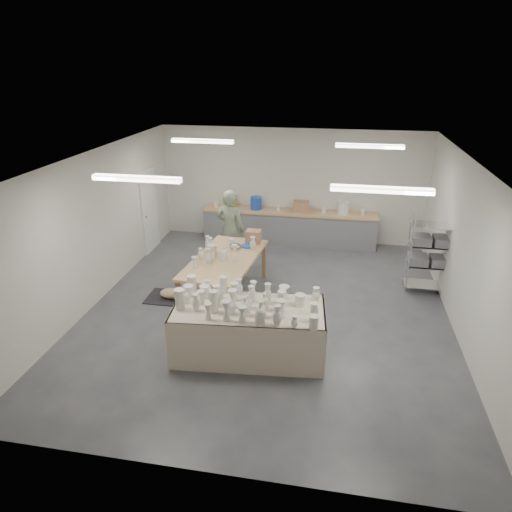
% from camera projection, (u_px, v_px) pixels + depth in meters
% --- Properties ---
extents(room, '(8.00, 8.02, 3.00)m').
position_uv_depth(room, '(264.00, 209.00, 8.39)').
color(room, '#424449').
rests_on(room, ground).
extents(back_counter, '(4.60, 0.60, 1.24)m').
position_uv_depth(back_counter, '(289.00, 226.00, 12.25)').
color(back_counter, tan).
rests_on(back_counter, ground).
extents(wire_shelf, '(0.88, 0.48, 1.80)m').
position_uv_depth(wire_shelf, '(430.00, 251.00, 9.49)').
color(wire_shelf, silver).
rests_on(wire_shelf, ground).
extents(drying_table, '(2.58, 1.39, 1.25)m').
position_uv_depth(drying_table, '(248.00, 329.00, 7.58)').
color(drying_table, olive).
rests_on(drying_table, ground).
extents(work_table, '(1.42, 2.49, 1.24)m').
position_uv_depth(work_table, '(226.00, 257.00, 9.34)').
color(work_table, tan).
rests_on(work_table, ground).
extents(rug, '(1.00, 0.70, 0.02)m').
position_uv_depth(rug, '(171.00, 298.00, 9.54)').
color(rug, black).
rests_on(rug, ground).
extents(cat, '(0.50, 0.39, 0.19)m').
position_uv_depth(cat, '(171.00, 293.00, 9.48)').
color(cat, white).
rests_on(cat, rug).
extents(potter, '(0.76, 0.57, 1.89)m').
position_uv_depth(potter, '(230.00, 229.00, 10.67)').
color(potter, gray).
rests_on(potter, ground).
extents(red_stool, '(0.33, 0.33, 0.30)m').
position_uv_depth(red_stool, '(234.00, 251.00, 11.18)').
color(red_stool, red).
rests_on(red_stool, ground).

